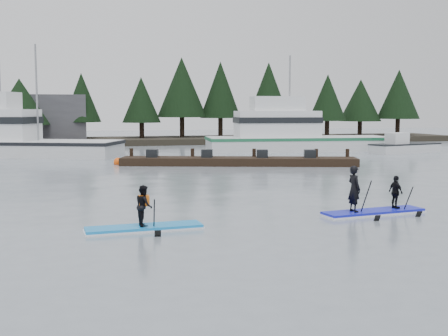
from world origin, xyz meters
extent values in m
plane|color=slate|center=(0.00, 0.00, 0.00)|extent=(160.00, 160.00, 0.00)
cube|color=#2D281E|center=(0.00, 42.00, 0.30)|extent=(70.00, 8.00, 0.60)
cube|color=silver|center=(-10.69, 28.90, 0.11)|extent=(16.76, 10.33, 2.17)
cylinder|color=gray|center=(-11.44, 29.21, 4.78)|extent=(0.14, 0.14, 7.17)
cube|color=silver|center=(12.38, 28.43, 0.11)|extent=(15.77, 6.01, 2.20)
cube|color=white|center=(10.54, 28.63, 2.31)|extent=(7.23, 3.89, 2.20)
cylinder|color=gray|center=(11.61, 28.51, 4.63)|extent=(0.14, 0.14, 6.84)
cube|color=silver|center=(20.15, 24.32, 0.37)|extent=(6.67, 3.52, 0.75)
cube|color=black|center=(3.99, 17.66, 0.25)|extent=(14.82, 6.17, 0.50)
sphere|color=#FF530C|center=(15.67, 27.85, 0.00)|extent=(0.64, 0.64, 0.64)
sphere|color=#FF530C|center=(-3.38, 20.04, 0.00)|extent=(0.57, 0.57, 0.57)
cube|color=#1681D1|center=(-4.02, -0.15, 0.06)|extent=(3.43, 1.03, 0.13)
imported|color=black|center=(-4.02, -0.15, 0.72)|extent=(0.49, 0.61, 1.20)
cube|color=orange|center=(-4.02, -0.15, 0.87)|extent=(0.31, 0.22, 0.32)
cylinder|color=black|center=(-3.76, -0.36, 0.26)|extent=(0.11, 0.87, 1.47)
cube|color=#141ABE|center=(3.78, 0.45, 0.06)|extent=(3.73, 1.30, 0.13)
imported|color=black|center=(2.99, 0.35, 0.90)|extent=(0.43, 0.60, 1.54)
cylinder|color=black|center=(3.26, 0.16, 0.45)|extent=(0.05, 0.94, 1.59)
imported|color=black|center=(4.67, 0.56, 0.70)|extent=(0.36, 0.69, 1.13)
cylinder|color=black|center=(4.95, 0.37, 0.23)|extent=(0.05, 0.86, 1.45)
camera|label=1|loc=(-5.83, -16.37, 3.51)|focal=45.00mm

